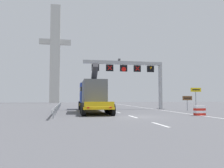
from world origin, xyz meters
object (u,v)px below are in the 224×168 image
(overhead_lane_gantry, at_px, (133,70))
(bridge_pylon_distant, at_px, (55,52))
(heavy_haul_truck_yellow, at_px, (92,95))
(tourist_info_sign_brown, at_px, (187,100))
(crash_barrier_striped, at_px, (200,111))
(exit_sign_yellow, at_px, (196,94))

(overhead_lane_gantry, bearing_deg, bridge_pylon_distant, 108.43)
(heavy_haul_truck_yellow, height_order, bridge_pylon_distant, bridge_pylon_distant)
(overhead_lane_gantry, height_order, tourist_info_sign_brown, overhead_lane_gantry)
(heavy_haul_truck_yellow, height_order, tourist_info_sign_brown, heavy_haul_truck_yellow)
(crash_barrier_striped, bearing_deg, overhead_lane_gantry, 105.88)
(tourist_info_sign_brown, xyz_separation_m, crash_barrier_striped, (-2.66, -6.81, -0.94))
(exit_sign_yellow, xyz_separation_m, bridge_pylon_distant, (-17.99, 43.71, 12.66))
(crash_barrier_striped, bearing_deg, exit_sign_yellow, 61.62)
(tourist_info_sign_brown, bearing_deg, exit_sign_yellow, -95.31)
(heavy_haul_truck_yellow, bearing_deg, exit_sign_yellow, -18.84)
(exit_sign_yellow, relative_size, crash_barrier_striped, 2.77)
(tourist_info_sign_brown, xyz_separation_m, bridge_pylon_distant, (-18.20, 41.42, 13.34))
(exit_sign_yellow, distance_m, crash_barrier_striped, 5.40)
(overhead_lane_gantry, bearing_deg, crash_barrier_striped, -74.12)
(tourist_info_sign_brown, bearing_deg, overhead_lane_gantry, 144.20)
(exit_sign_yellow, bearing_deg, crash_barrier_striped, -118.38)
(tourist_info_sign_brown, bearing_deg, crash_barrier_striped, -111.32)
(tourist_info_sign_brown, bearing_deg, bridge_pylon_distant, 113.72)
(heavy_haul_truck_yellow, distance_m, exit_sign_yellow, 12.34)
(exit_sign_yellow, relative_size, bridge_pylon_distant, 0.10)
(heavy_haul_truck_yellow, relative_size, tourist_info_sign_brown, 7.62)
(exit_sign_yellow, bearing_deg, overhead_lane_gantry, 130.80)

